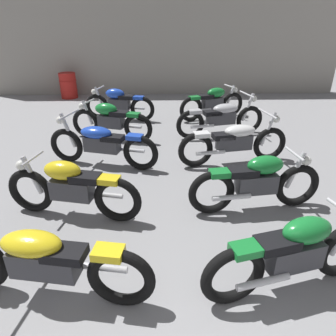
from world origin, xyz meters
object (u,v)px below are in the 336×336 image
object	(u,v)px
motorcycle_left_row_4	(111,120)
oil_drum	(68,86)
motorcycle_right_row_1	(295,253)
motorcycle_left_row_2	(71,187)
motorcycle_right_row_4	(221,117)
motorcycle_left_row_3	(101,143)
motorcycle_left_row_5	(119,103)
motorcycle_left_row_1	(44,261)
motorcycle_right_row_5	(213,102)
motorcycle_right_row_3	(235,141)
motorcycle_right_row_2	(257,182)

from	to	relation	value
motorcycle_left_row_4	oil_drum	size ratio (longest dim) A/B	2.25
motorcycle_left_row_4	oil_drum	xyz separation A→B (m)	(-2.03, 4.16, -0.03)
motorcycle_right_row_1	motorcycle_left_row_2	bearing A→B (deg)	151.58
motorcycle_right_row_4	oil_drum	size ratio (longest dim) A/B	2.51
motorcycle_left_row_3	motorcycle_left_row_5	distance (m)	2.94
motorcycle_left_row_1	oil_drum	bearing A→B (deg)	103.10
motorcycle_left_row_3	motorcycle_right_row_1	bearing A→B (deg)	-51.63
motorcycle_left_row_2	oil_drum	bearing A→B (deg)	104.89
motorcycle_left_row_2	motorcycle_left_row_3	xyz separation A→B (m)	(0.14, 1.67, -0.01)
motorcycle_left_row_4	oil_drum	distance (m)	4.63
motorcycle_left_row_5	motorcycle_right_row_1	size ratio (longest dim) A/B	1.00
motorcycle_right_row_5	motorcycle_left_row_5	bearing A→B (deg)	-179.33
motorcycle_left_row_2	motorcycle_right_row_4	bearing A→B (deg)	50.64
motorcycle_left_row_1	motorcycle_right_row_5	size ratio (longest dim) A/B	1.15
motorcycle_right_row_5	motorcycle_right_row_3	bearing A→B (deg)	-90.90
oil_drum	motorcycle_right_row_5	bearing A→B (deg)	-29.33
motorcycle_left_row_1	motorcycle_left_row_2	distance (m)	1.42
oil_drum	motorcycle_right_row_3	bearing A→B (deg)	-50.47
motorcycle_right_row_2	motorcycle_right_row_5	size ratio (longest dim) A/B	1.05
motorcycle_left_row_1	oil_drum	xyz separation A→B (m)	(-2.01, 8.64, -0.03)
motorcycle_left_row_2	motorcycle_left_row_4	size ratio (longest dim) A/B	1.02
motorcycle_right_row_1	motorcycle_right_row_5	xyz separation A→B (m)	(0.13, 6.02, 0.00)
motorcycle_left_row_4	motorcycle_right_row_2	size ratio (longest dim) A/B	0.97
motorcycle_left_row_1	oil_drum	world-z (taller)	motorcycle_left_row_1
motorcycle_right_row_5	motorcycle_left_row_4	bearing A→B (deg)	-148.49
motorcycle_right_row_1	oil_drum	bearing A→B (deg)	117.46
motorcycle_left_row_3	motorcycle_right_row_4	size ratio (longest dim) A/B	0.99
motorcycle_right_row_2	oil_drum	size ratio (longest dim) A/B	2.31
motorcycle_left_row_5	motorcycle_right_row_2	size ratio (longest dim) A/B	0.99
motorcycle_left_row_1	motorcycle_left_row_3	world-z (taller)	same
motorcycle_left_row_5	motorcycle_right_row_4	distance (m)	2.88
motorcycle_left_row_3	motorcycle_right_row_5	xyz separation A→B (m)	(2.55, 2.97, 0.01)
motorcycle_right_row_2	motorcycle_right_row_3	xyz separation A→B (m)	(0.04, 1.60, -0.01)
motorcycle_left_row_3	motorcycle_right_row_3	xyz separation A→B (m)	(2.50, 0.03, 0.00)
motorcycle_left_row_4	motorcycle_left_row_5	size ratio (longest dim) A/B	0.99
motorcycle_right_row_3	motorcycle_right_row_5	xyz separation A→B (m)	(0.05, 2.94, 0.01)
motorcycle_right_row_4	oil_drum	bearing A→B (deg)	139.12
motorcycle_left_row_1	motorcycle_left_row_4	size ratio (longest dim) A/B	1.13
motorcycle_right_row_1	motorcycle_right_row_2	xyz separation A→B (m)	(0.05, 1.48, 0.00)
motorcycle_left_row_5	motorcycle_left_row_1	bearing A→B (deg)	-90.31
motorcycle_left_row_1	motorcycle_left_row_5	world-z (taller)	motorcycle_left_row_1
oil_drum	motorcycle_left_row_1	bearing A→B (deg)	-76.90
motorcycle_left_row_1	motorcycle_right_row_1	distance (m)	2.46
motorcycle_left_row_4	motorcycle_left_row_2	bearing A→B (deg)	-92.11
motorcycle_right_row_2	motorcycle_right_row_4	size ratio (longest dim) A/B	0.92
motorcycle_right_row_2	motorcycle_right_row_4	world-z (taller)	motorcycle_right_row_4
oil_drum	motorcycle_right_row_1	bearing A→B (deg)	-62.54
motorcycle_left_row_1	motorcycle_right_row_4	bearing A→B (deg)	61.09
motorcycle_left_row_2	oil_drum	xyz separation A→B (m)	(-1.92, 7.23, -0.03)
motorcycle_left_row_3	motorcycle_right_row_5	distance (m)	3.91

